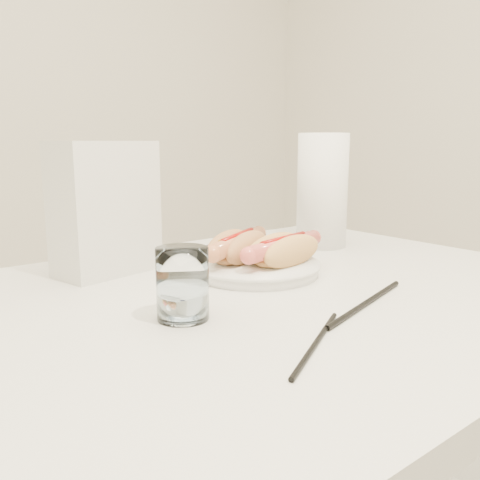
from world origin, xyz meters
TOP-DOWN VIEW (x-y plane):
  - table at (0.00, 0.00)m, footprint 1.20×0.80m
  - plate at (0.11, 0.08)m, footprint 0.25×0.25m
  - hotdog_left at (0.10, 0.11)m, footprint 0.19×0.14m
  - hotdog_right at (0.15, 0.04)m, footprint 0.20×0.11m
  - water_glass at (-0.11, -0.04)m, footprint 0.07×0.07m
  - chopstick_near at (-0.04, -0.21)m, footprint 0.18×0.10m
  - chopstick_far at (0.12, -0.15)m, footprint 0.24×0.07m
  - napkin_box at (-0.08, 0.25)m, footprint 0.19×0.13m
  - navy_napkin at (0.14, 0.21)m, footprint 0.20×0.20m
  - paper_towel_roll at (0.39, 0.18)m, footprint 0.11×0.11m

SIDE VIEW (x-z plane):
  - table at x=0.00m, z-range 0.32..1.07m
  - chopstick_near at x=-0.04m, z-range 0.75..0.76m
  - navy_napkin at x=0.14m, z-range 0.75..0.76m
  - chopstick_far at x=0.12m, z-range 0.75..0.76m
  - plate at x=0.11m, z-range 0.75..0.77m
  - hotdog_right at x=0.15m, z-range 0.77..0.82m
  - hotdog_left at x=0.10m, z-range 0.77..0.82m
  - water_glass at x=-0.11m, z-range 0.75..0.84m
  - napkin_box at x=-0.08m, z-range 0.75..0.98m
  - paper_towel_roll at x=0.39m, z-range 0.75..1.00m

